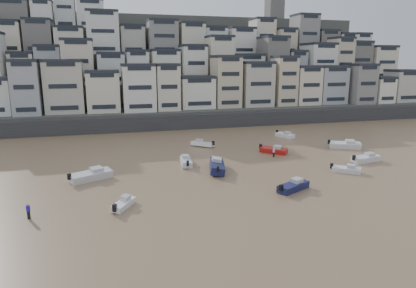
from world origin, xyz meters
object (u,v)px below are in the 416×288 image
object	(u,v)px
boat_i	(285,134)
boat_e	(274,149)
boat_a	(293,185)
boat_d	(366,157)
boat_c	(217,165)
boat_b	(346,169)
boat_j	(123,203)
person_blue	(28,211)
boat_h	(202,143)
boat_f	(186,160)
boat_g	(345,144)
boat_k	(91,174)
person_pink	(274,152)

from	to	relation	value
boat_i	boat_e	bearing A→B (deg)	-53.64
boat_a	boat_d	xyz separation A→B (m)	(18.09, 9.16, 0.02)
boat_c	boat_e	bearing A→B (deg)	-44.74
boat_b	boat_c	world-z (taller)	boat_c
boat_e	boat_i	xyz separation A→B (m)	(8.36, 12.02, -0.03)
boat_c	boat_j	xyz separation A→B (m)	(-14.32, -10.84, -0.38)
boat_c	boat_d	distance (m)	25.14
boat_c	boat_j	size ratio (longest dim) A/B	1.67
boat_d	person_blue	size ratio (longest dim) A/B	3.19
boat_c	boat_b	bearing A→B (deg)	-93.57
boat_i	person_blue	distance (m)	55.07
boat_d	boat_h	world-z (taller)	boat_d
boat_h	boat_i	size ratio (longest dim) A/B	0.98
boat_h	person_blue	bearing A→B (deg)	90.40
boat_d	boat_f	size ratio (longest dim) A/B	1.05
boat_g	boat_h	size ratio (longest dim) A/B	1.24
boat_j	boat_k	size ratio (longest dim) A/B	0.65
boat_b	person_blue	size ratio (longest dim) A/B	2.55
boat_a	boat_g	distance (m)	27.62
boat_f	boat_j	distance (m)	18.71
boat_d	boat_h	size ratio (longest dim) A/B	1.12
boat_h	boat_j	size ratio (longest dim) A/B	1.20
boat_b	boat_c	size ratio (longest dim) A/B	0.64
boat_j	boat_i	bearing A→B (deg)	-18.37
boat_i	person_blue	world-z (taller)	person_blue
boat_h	boat_e	bearing A→B (deg)	-174.72
boat_f	boat_e	bearing A→B (deg)	-73.19
boat_h	boat_j	distance (m)	31.81
person_blue	boat_d	bearing A→B (deg)	11.18
boat_f	boat_k	size ratio (longest dim) A/B	0.83
person_pink	boat_b	bearing A→B (deg)	-60.22
boat_j	boat_f	bearing A→B (deg)	-3.37
boat_i	boat_j	size ratio (longest dim) A/B	1.23
person_pink	person_blue	bearing A→B (deg)	-155.10
boat_a	person_blue	distance (m)	31.10
boat_b	boat_e	distance (m)	14.70
person_pink	boat_f	bearing A→B (deg)	-177.20
boat_e	boat_h	bearing A→B (deg)	-171.18
boat_f	boat_b	bearing A→B (deg)	-109.37
boat_b	boat_j	size ratio (longest dim) A/B	1.07
person_pink	boat_j	bearing A→B (deg)	-148.24
boat_g	boat_i	size ratio (longest dim) A/B	1.22
boat_c	boat_d	xyz separation A→B (m)	(25.08, -1.61, -0.19)
boat_h	person_blue	size ratio (longest dim) A/B	2.86
boat_k	person_blue	xyz separation A→B (m)	(-5.92, -11.77, 0.00)
boat_b	boat_e	world-z (taller)	boat_e
boat_g	boat_k	xyz separation A→B (m)	(-45.81, -7.16, 0.02)
boat_h	boat_j	bearing A→B (deg)	102.72
person_blue	person_pink	bearing A→B (deg)	24.90
boat_i	person_pink	world-z (taller)	person_pink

